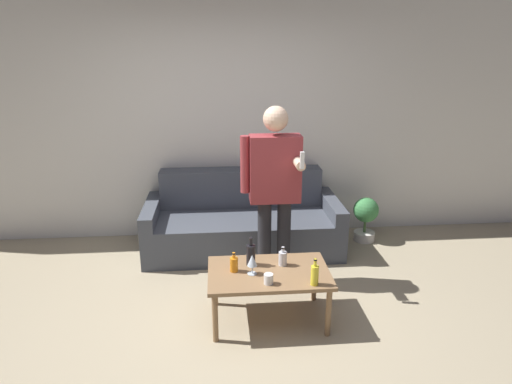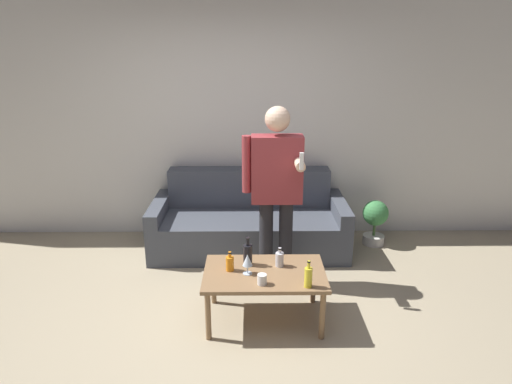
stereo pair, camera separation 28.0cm
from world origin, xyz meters
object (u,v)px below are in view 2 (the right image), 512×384
couch (249,222)px  person_standing_front (276,184)px  bottle_orange (248,254)px  coffee_table (264,277)px

couch → person_standing_front: (0.24, -0.77, 0.67)m
bottle_orange → person_standing_front: (0.25, 0.52, 0.43)m
coffee_table → bottle_orange: size_ratio=4.02×
coffee_table → bottle_orange: bearing=137.2°
person_standing_front → couch: bearing=107.4°
coffee_table → bottle_orange: 0.23m
bottle_orange → person_standing_front: person_standing_front is taller
coffee_table → person_standing_front: (0.12, 0.64, 0.58)m
couch → person_standing_front: 1.05m
bottle_orange → person_standing_front: 0.72m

